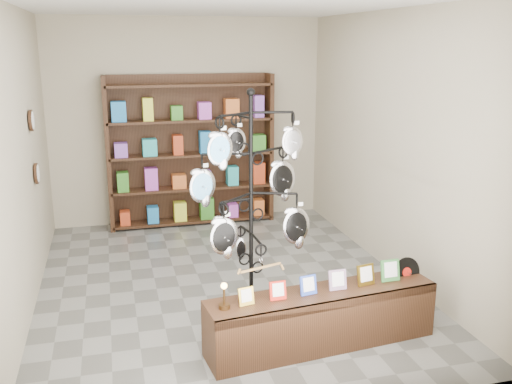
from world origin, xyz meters
TOP-DOWN VIEW (x-y plane):
  - ground at (0.00, 0.00)m, footprint 5.00×5.00m
  - room_envelope at (0.00, 0.00)m, footprint 5.00×5.00m
  - display_tree at (0.07, -1.04)m, footprint 1.16×1.11m
  - front_shelf at (0.58, -1.59)m, footprint 2.13×0.65m
  - back_shelving at (0.00, 2.30)m, footprint 2.42×0.36m
  - wall_clocks at (-1.97, 0.80)m, footprint 0.03×0.24m

SIDE VIEW (x-z plane):
  - ground at x=0.00m, z-range 0.00..0.00m
  - front_shelf at x=0.58m, z-range -0.11..0.63m
  - back_shelving at x=0.00m, z-range -0.07..2.13m
  - display_tree at x=0.07m, z-range 0.17..2.43m
  - wall_clocks at x=-1.97m, z-range 1.08..1.92m
  - room_envelope at x=0.00m, z-range -0.65..4.35m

